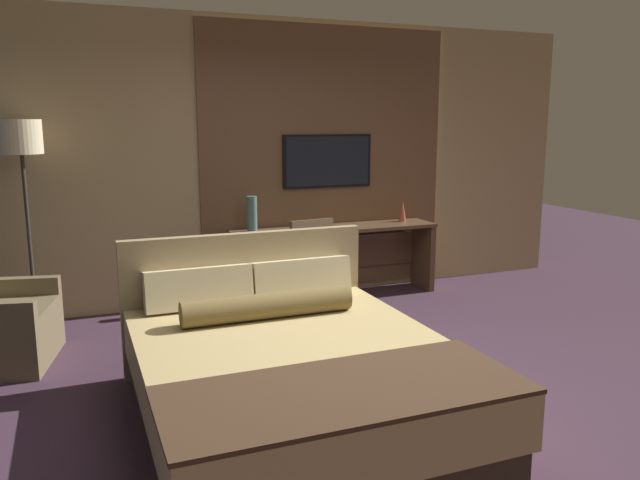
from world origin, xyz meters
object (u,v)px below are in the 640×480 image
Objects in this scene: floor_lamp at (22,155)px; vase_tall at (252,214)px; bed at (291,374)px; desk_chair at (318,259)px; desk at (334,248)px; tv at (328,161)px; vase_short at (403,211)px.

vase_tall is (1.97, 0.11, -0.61)m from floor_lamp.
vase_tall reaches higher than bed.
vase_tall reaches higher than desk_chair.
floor_lamp is at bearing -177.90° from desk.
desk_chair is at bearing -10.06° from floor_lamp.
desk_chair is at bearing 64.00° from bed.
bed is at bearing -100.64° from vase_tall.
floor_lamp reaches higher than desk_chair.
tv is at bearing 90.00° from desk.
desk is at bearing 47.76° from desk_chair.
tv is 1.08× the size of desk_chair.
tv is at bearing 55.02° from desk_chair.
vase_short is at bearing -9.50° from tv.
vase_short is (0.82, 0.04, 0.34)m from desk.
bed is 2.28× the size of tv.
floor_lamp reaches higher than bed.
tv is 4.24× the size of vase_short.
floor_lamp is at bearing 122.73° from bed.
floor_lamp is (-2.83, -0.10, 1.01)m from desk.
vase_short is (2.14, 2.49, 0.55)m from bed.
desk_chair is 3.92× the size of vase_short.
desk is at bearing -90.00° from tv.
bed is 3.14m from tv.
desk is at bearing -0.18° from vase_tall.
floor_lamp is (-2.44, 0.43, 0.99)m from desk_chair.
vase_short reaches higher than desk_chair.
vase_short is at bearing 1.17° from vase_tall.
tv is 2.78× the size of vase_tall.
bed is 2.14m from desk_chair.
desk is 0.67m from desk_chair.
bed is 1.03× the size of desk.
bed is 6.35× the size of vase_tall.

